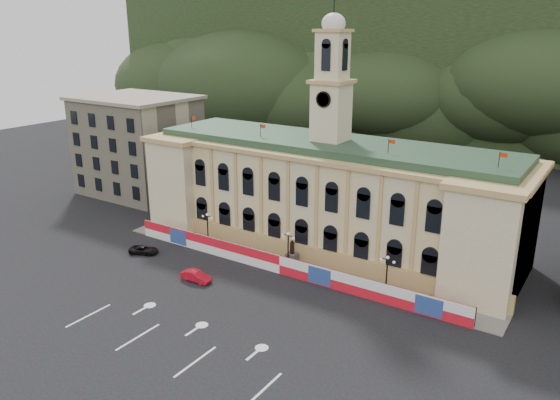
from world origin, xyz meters
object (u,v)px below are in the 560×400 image
Objects in this scene: red_sedan at (196,276)px; black_suv at (144,250)px; lamp_center at (288,247)px; statue at (292,257)px.

red_sedan is 0.93× the size of black_suv.
statue is at bearing 90.00° from lamp_center.
statue is 0.88× the size of red_sedan.
statue is at bearing -37.49° from red_sedan.
statue is 2.14m from lamp_center.
lamp_center is 12.65m from red_sedan.
lamp_center is (0.00, -1.00, 1.89)m from statue.
red_sedan reaches higher than black_suv.
lamp_center reaches higher than black_suv.
statue is 21.52m from black_suv.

